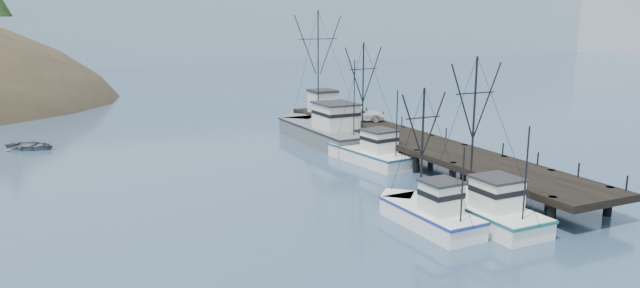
% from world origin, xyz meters
% --- Properties ---
extents(ground, '(400.00, 400.00, 0.00)m').
position_xyz_m(ground, '(0.00, 0.00, 0.00)').
color(ground, '#314C6D').
rests_on(ground, ground).
extents(pier, '(6.00, 44.00, 2.00)m').
position_xyz_m(pier, '(14.00, 16.00, 1.69)').
color(pier, black).
rests_on(pier, ground).
extents(distant_ridge, '(360.00, 40.00, 26.00)m').
position_xyz_m(distant_ridge, '(10.00, 170.00, 0.00)').
color(distant_ridge, '#9EB2C6').
rests_on(distant_ridge, ground).
extents(trawler_near, '(3.63, 10.76, 11.02)m').
position_xyz_m(trawler_near, '(8.12, -1.02, 0.82)').
color(trawler_near, white).
rests_on(trawler_near, ground).
extents(trawler_mid, '(3.27, 8.88, 9.15)m').
position_xyz_m(trawler_mid, '(4.40, -0.47, 0.82)').
color(trawler_mid, white).
rests_on(trawler_mid, ground).
extents(trawler_far, '(4.82, 11.18, 11.39)m').
position_xyz_m(trawler_far, '(9.66, 16.26, 0.82)').
color(trawler_far, white).
rests_on(trawler_far, ground).
extents(work_vessel, '(5.66, 17.66, 14.50)m').
position_xyz_m(work_vessel, '(9.95, 26.33, 1.23)').
color(work_vessel, slate).
rests_on(work_vessel, ground).
extents(pier_shed, '(3.00, 3.20, 2.80)m').
position_xyz_m(pier_shed, '(13.17, 33.81, 3.42)').
color(pier_shed, silver).
rests_on(pier_shed, pier).
extents(pickup_truck, '(5.89, 4.48, 1.49)m').
position_xyz_m(pickup_truck, '(14.43, 26.32, 2.74)').
color(pickup_truck, silver).
rests_on(pickup_truck, pier).
extents(motorboat, '(6.35, 6.06, 1.07)m').
position_xyz_m(motorboat, '(-19.27, 35.82, 0.00)').
color(motorboat, slate).
rests_on(motorboat, ground).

